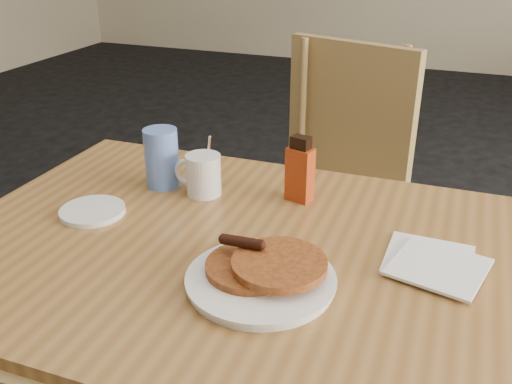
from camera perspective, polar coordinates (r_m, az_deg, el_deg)
main_table at (r=1.16m, az=0.13°, el=-7.33°), size 1.34×0.92×0.75m
chair_main_far at (r=1.86m, az=8.29°, el=1.87°), size 0.57×0.58×1.00m
pancake_plate at (r=1.03m, az=0.61°, el=-8.26°), size 0.27×0.27×0.07m
coffee_mug at (r=1.35m, az=-5.38°, el=1.82°), size 0.12×0.08×0.15m
syrup_bottle at (r=1.31m, az=4.41°, el=2.09°), size 0.07×0.05×0.16m
napkin_stack at (r=1.13m, az=17.34°, el=-6.80°), size 0.20×0.21×0.01m
blue_tumbler at (r=1.39m, az=-9.41°, el=3.38°), size 0.08×0.08×0.14m
side_saucer at (r=1.32m, az=-16.04°, el=-1.84°), size 0.15×0.15×0.01m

